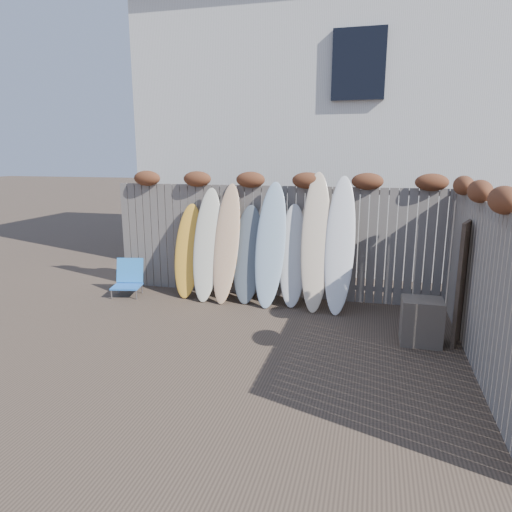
% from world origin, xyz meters
% --- Properties ---
extents(ground, '(80.00, 80.00, 0.00)m').
position_xyz_m(ground, '(0.00, 0.00, 0.00)').
color(ground, '#493A2D').
extents(back_fence, '(6.05, 0.28, 2.24)m').
position_xyz_m(back_fence, '(0.06, 2.39, 1.18)').
color(back_fence, slate).
rests_on(back_fence, ground).
extents(right_fence, '(0.28, 4.40, 2.24)m').
position_xyz_m(right_fence, '(2.99, 0.25, 1.14)').
color(right_fence, slate).
rests_on(right_fence, ground).
extents(house, '(8.50, 5.50, 6.33)m').
position_xyz_m(house, '(0.50, 6.50, 3.20)').
color(house, silver).
rests_on(house, ground).
extents(beach_chair, '(0.59, 0.62, 0.65)m').
position_xyz_m(beach_chair, '(-2.58, 1.79, 0.30)').
color(beach_chair, blue).
rests_on(beach_chair, ground).
extents(wooden_crate, '(0.54, 0.45, 0.63)m').
position_xyz_m(wooden_crate, '(2.44, 0.79, 0.31)').
color(wooden_crate, brown).
rests_on(wooden_crate, ground).
extents(lattice_panel, '(0.42, 1.08, 1.69)m').
position_xyz_m(lattice_panel, '(3.02, 1.21, 0.84)').
color(lattice_panel, brown).
rests_on(lattice_panel, ground).
extents(surfboard_0, '(0.51, 0.61, 1.67)m').
position_xyz_m(surfboard_0, '(-1.49, 2.04, 0.83)').
color(surfboard_0, '#FAAE2D').
rests_on(surfboard_0, ground).
extents(surfboard_1, '(0.51, 0.71, 1.96)m').
position_xyz_m(surfboard_1, '(-1.09, 1.97, 0.98)').
color(surfboard_1, beige).
rests_on(surfboard_1, ground).
extents(surfboard_2, '(0.49, 0.75, 2.05)m').
position_xyz_m(surfboard_2, '(-0.73, 1.96, 1.02)').
color(surfboard_2, '#E8A371').
rests_on(surfboard_2, ground).
extents(surfboard_3, '(0.54, 0.62, 1.68)m').
position_xyz_m(surfboard_3, '(-0.36, 2.01, 0.84)').
color(surfboard_3, '#525C65').
rests_on(surfboard_3, ground).
extents(surfboard_4, '(0.54, 0.76, 2.09)m').
position_xyz_m(surfboard_4, '(0.06, 1.94, 1.04)').
color(surfboard_4, '#A3C1D8').
rests_on(surfboard_4, ground).
extents(surfboard_5, '(0.52, 0.66, 1.71)m').
position_xyz_m(surfboard_5, '(0.43, 2.02, 0.86)').
color(surfboard_5, silver).
rests_on(surfboard_5, ground).
extents(surfboard_6, '(0.53, 0.82, 2.26)m').
position_xyz_m(surfboard_6, '(0.83, 1.95, 1.13)').
color(surfboard_6, beige).
rests_on(surfboard_6, ground).
extents(surfboard_7, '(0.49, 0.78, 2.20)m').
position_xyz_m(surfboard_7, '(1.22, 1.92, 1.10)').
color(surfboard_7, white).
rests_on(surfboard_7, ground).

